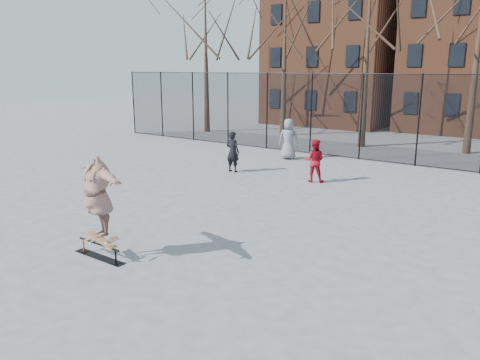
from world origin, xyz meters
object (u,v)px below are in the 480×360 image
Objects in this scene: skateboard at (101,242)px; skater at (98,201)px; bystander_black at (233,152)px; bystander_red at (314,161)px; skate_rail at (99,252)px; bystander_grey at (289,139)px.

skateboard is 0.96m from skater.
bystander_black is 3.56m from bystander_red.
skater is 1.32× the size of bystander_black.
skate_rail is 13.13m from bystander_grey.
skateboard is at bearing 0.00° from skate_rail.
bystander_black is (-3.01, 9.05, 0.71)m from skate_rail.
bystander_red is (0.43, 9.45, 0.42)m from skateboard.
skater reaches higher than bystander_red.
bystander_grey is at bearing -68.74° from bystander_red.
bystander_grey reaches higher than bystander_red.
skate_rail is 1.22m from skater.
skater is 13.13m from bystander_grey.
skater is 9.58m from bystander_black.
bystander_black is (-3.11, 9.05, 0.45)m from skateboard.
bystander_black is (-3.11, 9.05, -0.51)m from skater.
skateboard is 0.56× the size of bystander_red.
bystander_grey is (-2.57, 12.85, 0.83)m from skate_rail.
bystander_red reaches higher than skateboard.
skateboard is at bearing 66.21° from bystander_red.
bystander_black is at bearing 108.38° from skate_rail.
bystander_grey reaches higher than bystander_black.
skateboard is at bearing 107.89° from bystander_black.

